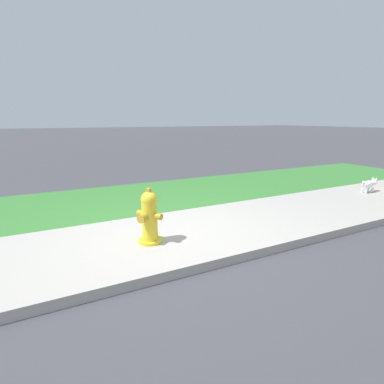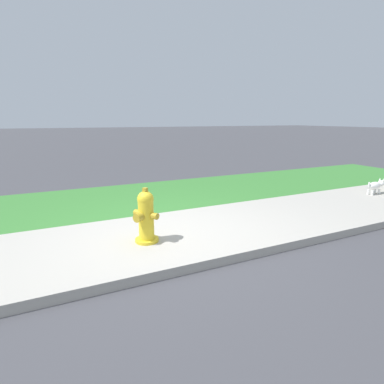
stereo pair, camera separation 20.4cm
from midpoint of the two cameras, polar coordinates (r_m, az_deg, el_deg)
ground_plane at (r=4.52m, az=-5.57°, el=-8.22°), size 120.00×120.00×0.00m
sidewalk_pavement at (r=4.52m, az=-5.57°, el=-8.17°), size 18.00×2.08×0.01m
grass_verge at (r=6.71m, az=-13.23°, el=-1.15°), size 18.00×2.74×0.01m
street_curb at (r=3.57m, az=1.28°, el=-13.36°), size 18.00×0.16×0.12m
fire_hydrant_at_driveway at (r=4.18m, az=-9.51°, el=-4.74°), size 0.37×0.37×0.78m
small_white_dog at (r=8.06m, az=30.04°, el=1.30°), size 0.55×0.19×0.36m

